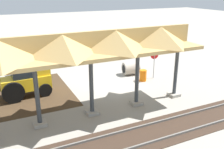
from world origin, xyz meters
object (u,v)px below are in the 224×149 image
at_px(stop_sign, 154,58).
at_px(traffic_barrel, 143,75).
at_px(backhoe, 23,79).
at_px(concrete_pipe, 131,68).

bearing_deg(stop_sign, traffic_barrel, 9.47).
distance_m(stop_sign, backhoe, 10.11).
height_order(stop_sign, traffic_barrel, stop_sign).
relative_size(stop_sign, traffic_barrel, 2.66).
bearing_deg(backhoe, traffic_barrel, 174.17).
bearing_deg(stop_sign, backhoe, -4.11).
bearing_deg(backhoe, stop_sign, 175.89).
distance_m(backhoe, traffic_barrel, 9.02).
height_order(backhoe, concrete_pipe, backhoe).
bearing_deg(concrete_pipe, backhoe, 5.74).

